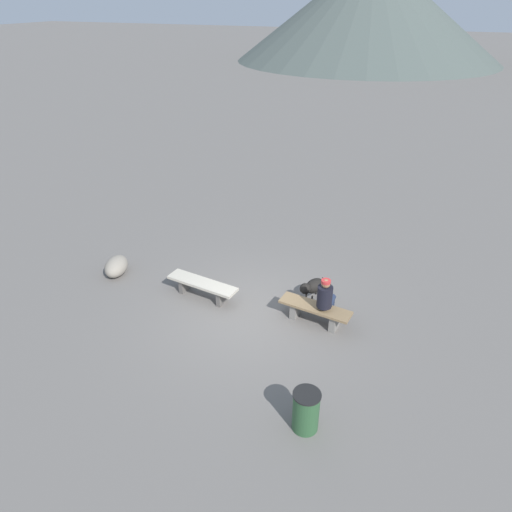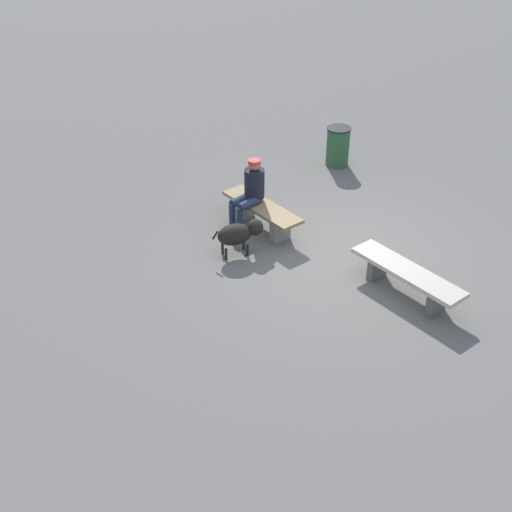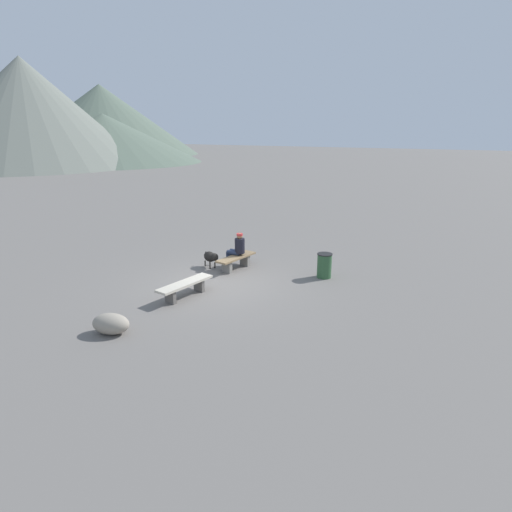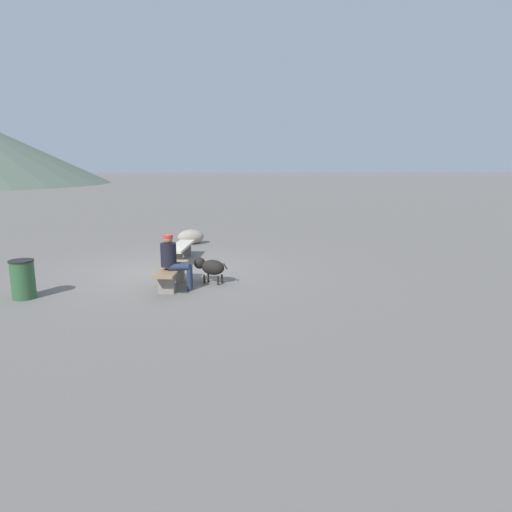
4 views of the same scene
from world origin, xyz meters
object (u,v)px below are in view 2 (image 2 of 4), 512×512
at_px(seated_person, 250,189).
at_px(trash_bin, 338,146).
at_px(bench_left, 407,276).
at_px(bench_right, 262,212).
at_px(dog, 239,233).

height_order(seated_person, trash_bin, seated_person).
height_order(bench_left, bench_right, bench_right).
xyz_separation_m(bench_left, dog, (2.62, 0.93, 0.06)).
distance_m(bench_right, seated_person, 0.46).
bearing_deg(dog, bench_left, -43.71).
bearing_deg(trash_bin, bench_left, 140.88).
distance_m(bench_left, trash_bin, 4.65).
distance_m(bench_right, trash_bin, 3.08).
bearing_deg(seated_person, trash_bin, -80.80).
bearing_deg(trash_bin, dog, 104.33).
relative_size(bench_left, seated_person, 1.54).
bearing_deg(bench_left, seated_person, 9.87).
bearing_deg(seated_person, bench_right, -160.65).
relative_size(bench_right, seated_person, 1.39).
bearing_deg(bench_left, bench_right, 8.66).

